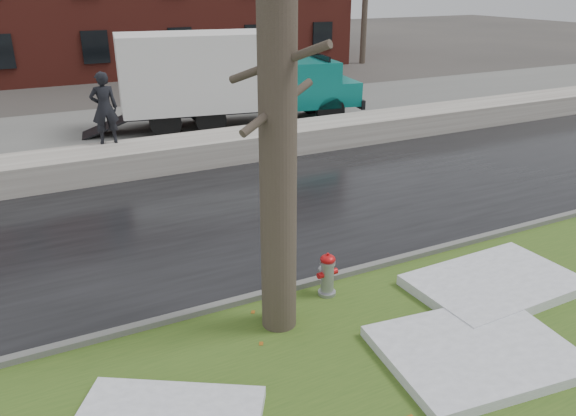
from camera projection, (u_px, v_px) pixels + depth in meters
name	position (u px, v px, depth m)	size (l,w,h in m)	color
ground	(369.00, 307.00, 9.19)	(120.00, 120.00, 0.00)	#47423D
verge	(418.00, 347.00, 8.16)	(60.00, 4.50, 0.04)	#34531B
road	(257.00, 212.00, 12.90)	(60.00, 7.00, 0.03)	black
parking_lot	(160.00, 130.00, 19.91)	(60.00, 9.00, 0.03)	slate
curb	(337.00, 276.00, 9.99)	(60.00, 0.15, 0.14)	slate
snowbank	(198.00, 150.00, 16.23)	(60.00, 1.60, 0.75)	beige
bg_tree_right	(365.00, 8.00, 34.44)	(1.40, 1.62, 6.50)	brown
fire_hydrant	(327.00, 272.00, 9.33)	(0.38, 0.32, 0.77)	gray
tree	(278.00, 112.00, 7.43)	(1.31, 1.50, 6.56)	brown
box_truck	(225.00, 78.00, 19.80)	(10.00, 3.58, 3.30)	black
worker	(104.00, 108.00, 15.22)	(0.72, 0.47, 1.96)	black
snow_patch_near	(476.00, 351.00, 7.90)	(2.60, 2.00, 0.16)	white
snow_patch_side	(495.00, 283.00, 9.63)	(2.80, 1.80, 0.18)	white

